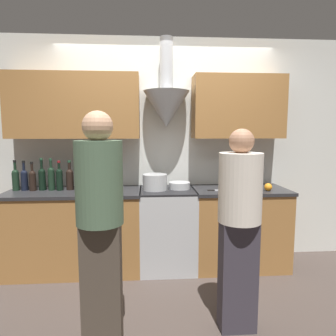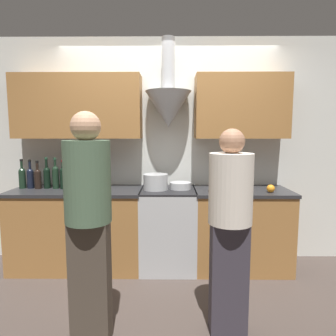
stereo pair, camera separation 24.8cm
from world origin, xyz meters
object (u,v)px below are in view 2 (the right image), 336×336
Objects in this scene: stove_range at (168,228)px; wine_bottle_1 at (30,177)px; wine_bottle_8 at (88,177)px; wine_bottle_9 at (97,176)px; wine_bottle_0 at (22,177)px; wine_bottle_7 at (81,177)px; wine_bottle_3 at (47,176)px; mixing_bowl at (180,186)px; stock_pot at (156,182)px; wine_bottle_2 at (38,178)px; wine_bottle_4 at (56,176)px; orange_fruit at (271,189)px; wine_bottle_5 at (63,177)px; wine_bottle_6 at (73,177)px; person_foreground_left at (89,218)px; person_foreground_right at (230,223)px.

stove_range is 1.65m from wine_bottle_1.
stove_range is 2.67× the size of wine_bottle_8.
wine_bottle_9 reaches higher than wine_bottle_8.
wine_bottle_0 reaches higher than wine_bottle_7.
wine_bottle_3 is 1.50m from mixing_bowl.
wine_bottle_9 is 1.53× the size of mixing_bowl.
wine_bottle_3 is at bearing 176.75° from stock_pot.
wine_bottle_2 is (0.10, -0.03, -0.00)m from wine_bottle_1.
stock_pot is (1.50, -0.07, -0.05)m from wine_bottle_0.
wine_bottle_4 is (0.29, -0.01, 0.01)m from wine_bottle_1.
orange_fruit is (1.08, -0.16, 0.48)m from stove_range.
stove_range is 2.50× the size of wine_bottle_9.
stove_range is 1.56m from wine_bottle_2.
wine_bottle_8 is (0.75, -0.01, 0.00)m from wine_bottle_0.
wine_bottle_7 is at bearing 179.58° from mixing_bowl.
stove_range is 0.98m from wine_bottle_9.
wine_bottle_3 is 0.20m from wine_bottle_5.
orange_fruit is (2.24, -0.19, -0.09)m from wine_bottle_5.
wine_bottle_1 is 0.97× the size of wine_bottle_8.
stove_range is 2.76× the size of wine_bottle_1.
orange_fruit is (2.14, -0.21, -0.09)m from wine_bottle_6.
wine_bottle_8 is (0.28, 0.01, -0.00)m from wine_bottle_5.
wine_bottle_4 is 1.49× the size of mixing_bowl.
stove_range is 0.54× the size of person_foreground_left.
person_foreground_left reaches higher than wine_bottle_5.
wine_bottle_5 is 2.00m from person_foreground_right.
wine_bottle_7 is 0.19m from wine_bottle_9.
person_foreground_right is (1.83, -1.17, -0.18)m from wine_bottle_3.
person_foreground_left is (0.82, -1.29, -0.11)m from wine_bottle_3.
wine_bottle_0 is at bearing -179.34° from wine_bottle_3.
wine_bottle_1 is at bearing 128.03° from person_foreground_left.
stove_range is 2.57× the size of wine_bottle_4.
mixing_bowl is (0.27, 0.04, -0.05)m from stock_pot.
wine_bottle_8 is at bearing 173.38° from wine_bottle_9.
mixing_bowl is (1.30, -0.00, -0.10)m from wine_bottle_5.
wine_bottle_6 is (0.30, -0.00, -0.01)m from wine_bottle_3.
wine_bottle_2 is 0.91× the size of wine_bottle_4.
wine_bottle_9 is at bearing 137.77° from person_foreground_right.
stove_range is at bearing 112.75° from person_foreground_right.
wine_bottle_6 is at bearing 176.99° from stove_range.
stove_range is at bearing -2.13° from wine_bottle_1.
person_foreground_left is at bearing -78.91° from wine_bottle_9.
wine_bottle_3 is 1.50× the size of mixing_bowl.
wine_bottle_2 is 0.97× the size of wine_bottle_5.
wine_bottle_1 is at bearing 164.77° from wine_bottle_2.
stove_range is at bearing -1.98° from wine_bottle_0.
stove_range is 1.30m from wine_bottle_5.
person_foreground_right is (0.33, -1.14, -0.08)m from mixing_bowl.
wine_bottle_8 is (0.47, -0.02, -0.00)m from wine_bottle_3.
wine_bottle_0 reaches higher than wine_bottle_2.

